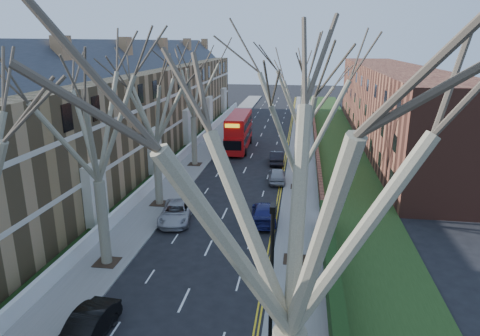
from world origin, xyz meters
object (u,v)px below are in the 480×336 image
at_px(lamp_post, 271,306).
at_px(double_decker_bus, 239,132).
at_px(car_right_near, 264,213).
at_px(car_left_mid, 87,328).

xyz_separation_m(lamp_post, double_decker_bus, (-6.99, 39.59, -2.44)).
bearing_deg(double_decker_bus, car_right_near, 101.74).
distance_m(lamp_post, double_decker_bus, 40.27).
bearing_deg(car_left_mid, lamp_post, -14.77).
relative_size(lamp_post, car_right_near, 1.73).
height_order(lamp_post, car_right_near, lamp_post).
bearing_deg(double_decker_bus, car_left_mid, 86.20).
distance_m(double_decker_bus, car_right_near, 22.83).
bearing_deg(car_left_mid, car_right_near, 68.56).
bearing_deg(car_right_near, lamp_post, 92.18).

